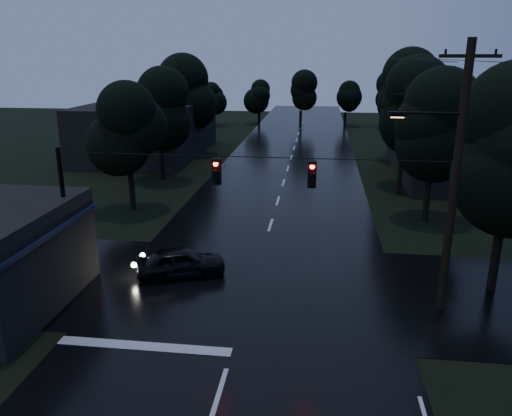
# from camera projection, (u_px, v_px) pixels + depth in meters

# --- Properties ---
(main_road) EXTENTS (12.00, 120.00, 0.02)m
(main_road) POSITION_uv_depth(u_px,v_px,m) (283.00, 183.00, 38.28)
(main_road) COLOR black
(main_road) RESTS_ON ground
(cross_street) EXTENTS (60.00, 9.00, 0.02)m
(cross_street) POSITION_uv_depth(u_px,v_px,m) (252.00, 286.00, 21.22)
(cross_street) COLOR black
(cross_street) RESTS_ON ground
(building_far_right) EXTENTS (10.00, 14.00, 4.40)m
(building_far_right) POSITION_uv_depth(u_px,v_px,m) (463.00, 149.00, 39.72)
(building_far_right) COLOR black
(building_far_right) RESTS_ON ground
(building_far_left) EXTENTS (10.00, 16.00, 5.00)m
(building_far_left) POSITION_uv_depth(u_px,v_px,m) (149.00, 129.00, 48.72)
(building_far_left) COLOR black
(building_far_left) RESTS_ON ground
(utility_pole_main) EXTENTS (3.50, 0.30, 10.00)m
(utility_pole_main) POSITION_uv_depth(u_px,v_px,m) (453.00, 177.00, 17.82)
(utility_pole_main) COLOR black
(utility_pole_main) RESTS_ON ground
(utility_pole_far) EXTENTS (2.00, 0.30, 7.50)m
(utility_pole_far) POSITION_uv_depth(u_px,v_px,m) (403.00, 139.00, 34.23)
(utility_pole_far) COLOR black
(utility_pole_far) RESTS_ON ground
(anchor_pole_left) EXTENTS (0.18, 0.18, 6.00)m
(anchor_pole_left) POSITION_uv_depth(u_px,v_px,m) (66.00, 220.00, 20.29)
(anchor_pole_left) COLOR black
(anchor_pole_left) RESTS_ON ground
(span_signals) EXTENTS (15.00, 0.37, 1.12)m
(span_signals) POSITION_uv_depth(u_px,v_px,m) (263.00, 172.00, 18.65)
(span_signals) COLOR black
(span_signals) RESTS_ON ground
(tree_corner_near) EXTENTS (4.48, 4.48, 9.44)m
(tree_corner_near) POSITION_uv_depth(u_px,v_px,m) (512.00, 148.00, 19.18)
(tree_corner_near) COLOR black
(tree_corner_near) RESTS_ON ground
(tree_left_a) EXTENTS (3.92, 3.92, 8.26)m
(tree_left_a) POSITION_uv_depth(u_px,v_px,m) (127.00, 127.00, 30.24)
(tree_left_a) COLOR black
(tree_left_a) RESTS_ON ground
(tree_left_b) EXTENTS (4.20, 4.20, 8.85)m
(tree_left_b) POSITION_uv_depth(u_px,v_px,m) (158.00, 107.00, 37.78)
(tree_left_b) COLOR black
(tree_left_b) RESTS_ON ground
(tree_left_c) EXTENTS (4.48, 4.48, 9.44)m
(tree_left_c) POSITION_uv_depth(u_px,v_px,m) (185.00, 92.00, 47.22)
(tree_left_c) COLOR black
(tree_left_c) RESTS_ON ground
(tree_right_a) EXTENTS (4.20, 4.20, 8.85)m
(tree_right_a) POSITION_uv_depth(u_px,v_px,m) (435.00, 126.00, 27.94)
(tree_right_a) COLOR black
(tree_right_a) RESTS_ON ground
(tree_right_b) EXTENTS (4.48, 4.48, 9.44)m
(tree_right_b) POSITION_uv_depth(u_px,v_px,m) (420.00, 105.00, 35.34)
(tree_right_b) COLOR black
(tree_right_b) RESTS_ON ground
(tree_right_c) EXTENTS (4.76, 4.76, 10.03)m
(tree_right_c) POSITION_uv_depth(u_px,v_px,m) (407.00, 90.00, 44.64)
(tree_right_c) COLOR black
(tree_right_c) RESTS_ON ground
(car) EXTENTS (4.19, 2.81, 1.32)m
(car) POSITION_uv_depth(u_px,v_px,m) (181.00, 262.00, 22.06)
(car) COLOR black
(car) RESTS_ON ground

